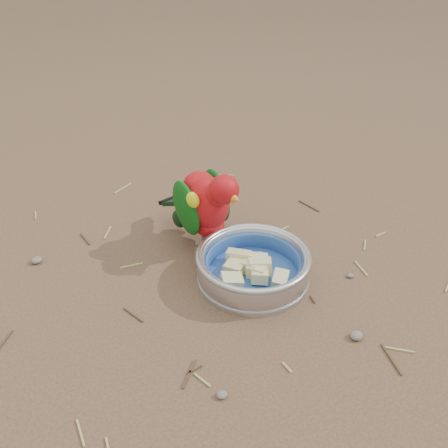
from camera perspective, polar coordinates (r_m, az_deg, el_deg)
ground at (r=0.94m, az=-1.80°, el=-7.30°), size 60.00×60.00×0.00m
food_bowl at (r=0.96m, az=3.30°, el=-5.99°), size 0.21×0.21×0.02m
bowl_wall at (r=0.94m, az=3.35°, el=-4.57°), size 0.21×0.21×0.04m
fruit_wedges at (r=0.95m, az=3.34°, el=-4.90°), size 0.13×0.13×0.03m
lory_parrot at (r=1.00m, az=-2.02°, el=1.67°), size 0.15×0.24×0.18m
ground_debris at (r=0.97m, az=-0.11°, el=-5.69°), size 0.90×0.80×0.01m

